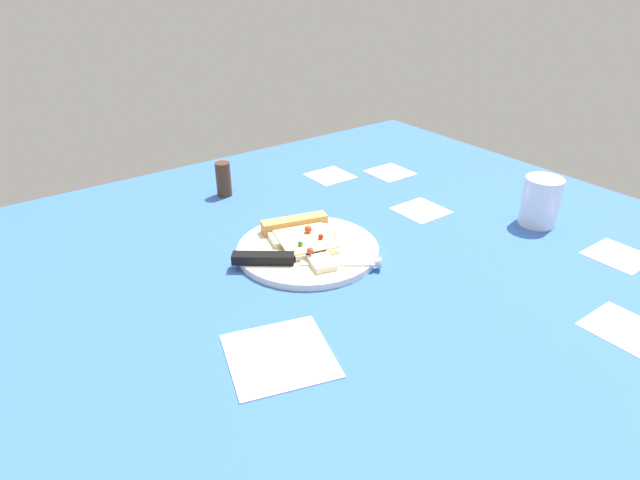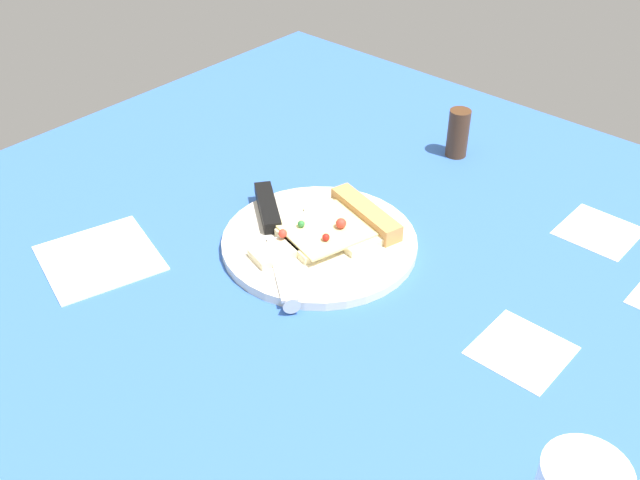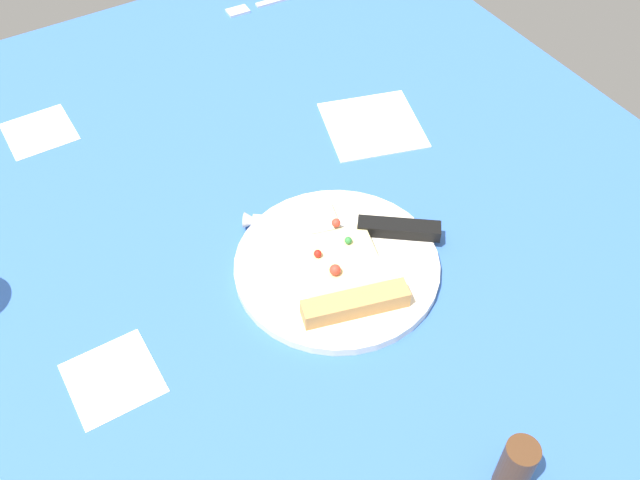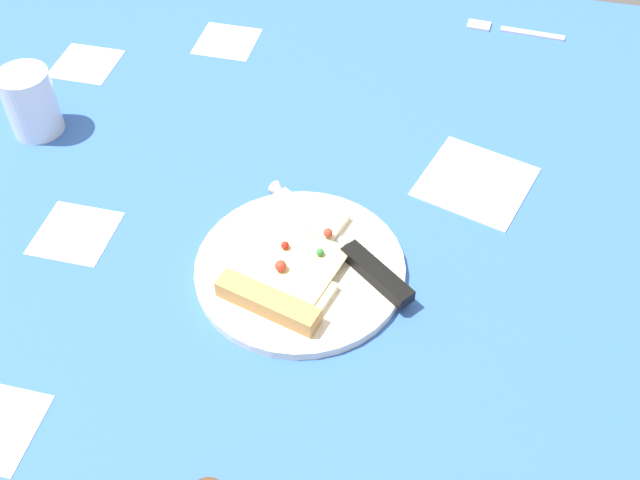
% 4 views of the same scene
% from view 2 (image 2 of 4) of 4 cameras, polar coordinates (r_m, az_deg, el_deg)
% --- Properties ---
extents(ground_plane, '(1.20, 1.20, 0.03)m').
position_cam_2_polar(ground_plane, '(0.84, 0.38, -6.14)').
color(ground_plane, '#3360B7').
rests_on(ground_plane, ground).
extents(plate, '(0.24, 0.24, 0.01)m').
position_cam_2_polar(plate, '(0.92, -0.04, -0.19)').
color(plate, silver).
rests_on(plate, ground_plane).
extents(pizza_slice, '(0.13, 0.19, 0.03)m').
position_cam_2_polar(pizza_slice, '(0.92, 1.31, 1.01)').
color(pizza_slice, beige).
rests_on(pizza_slice, plate).
extents(knife, '(0.20, 0.16, 0.02)m').
position_cam_2_polar(knife, '(0.93, -3.64, 0.89)').
color(knife, silver).
rests_on(knife, plate).
extents(pepper_shaker, '(0.03, 0.03, 0.07)m').
position_cam_2_polar(pepper_shaker, '(1.12, 10.53, 8.06)').
color(pepper_shaker, '#4C2D19').
rests_on(pepper_shaker, ground_plane).
extents(napkin, '(0.16, 0.16, 0.00)m').
position_cam_2_polar(napkin, '(0.94, -16.54, -1.28)').
color(napkin, white).
rests_on(napkin, ground_plane).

